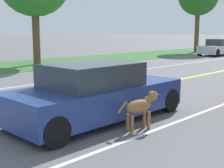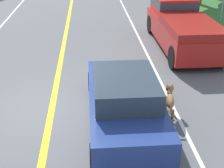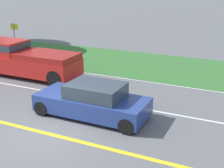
# 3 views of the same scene
# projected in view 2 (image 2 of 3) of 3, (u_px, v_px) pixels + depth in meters

# --- Properties ---
(ground_plane) EXTENTS (400.00, 400.00, 0.00)m
(ground_plane) POSITION_uv_depth(u_px,v_px,m) (52.00, 109.00, 8.94)
(ground_plane) COLOR #5B5B5E
(centre_divider_line) EXTENTS (0.18, 160.00, 0.01)m
(centre_divider_line) POSITION_uv_depth(u_px,v_px,m) (52.00, 109.00, 8.94)
(centre_divider_line) COLOR yellow
(centre_divider_line) RESTS_ON ground
(lane_dash_same_dir) EXTENTS (0.10, 160.00, 0.01)m
(lane_dash_same_dir) POSITION_uv_depth(u_px,v_px,m) (172.00, 104.00, 9.18)
(lane_dash_same_dir) COLOR white
(lane_dash_same_dir) RESTS_ON ground
(ego_car) EXTENTS (1.85, 4.45, 1.37)m
(ego_car) POSITION_uv_depth(u_px,v_px,m) (124.00, 100.00, 8.09)
(ego_car) COLOR navy
(ego_car) RESTS_ON ground
(dog) EXTENTS (0.37, 1.16, 0.84)m
(dog) POSITION_uv_depth(u_px,v_px,m) (170.00, 99.00, 8.37)
(dog) COLOR olive
(dog) RESTS_ON ground
(pickup_truck) EXTENTS (2.00, 5.65, 1.88)m
(pickup_truck) POSITION_uv_depth(u_px,v_px,m) (180.00, 24.00, 13.38)
(pickup_truck) COLOR red
(pickup_truck) RESTS_ON ground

